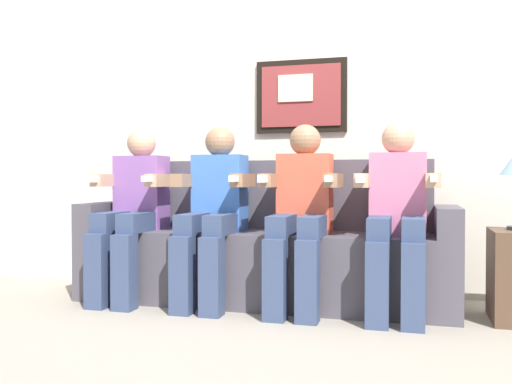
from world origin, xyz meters
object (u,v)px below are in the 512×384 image
Objects in this scene: person_left_center at (214,207)px; person_right_center at (301,208)px; person_rightmost at (397,210)px; person_leftmost at (133,206)px; couch at (264,253)px.

person_left_center and person_right_center have the same top height.
person_right_center is 1.00× the size of person_rightmost.
person_right_center is at bearing -0.05° from person_left_center.
person_left_center is 1.00× the size of person_rightmost.
person_leftmost is 1.65m from person_rightmost.
couch is 0.44m from person_left_center.
person_leftmost is 0.55m from person_left_center.
person_left_center is at bearing 179.98° from person_rightmost.
person_rightmost is (0.83, -0.17, 0.29)m from couch.
person_leftmost and person_right_center have the same top height.
person_right_center is (1.10, 0.00, 0.00)m from person_leftmost.
couch is at bearing 11.55° from person_leftmost.
person_right_center is at bearing -31.53° from couch.
couch is 0.89m from person_rightmost.
person_rightmost is at bearing 0.00° from person_right_center.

